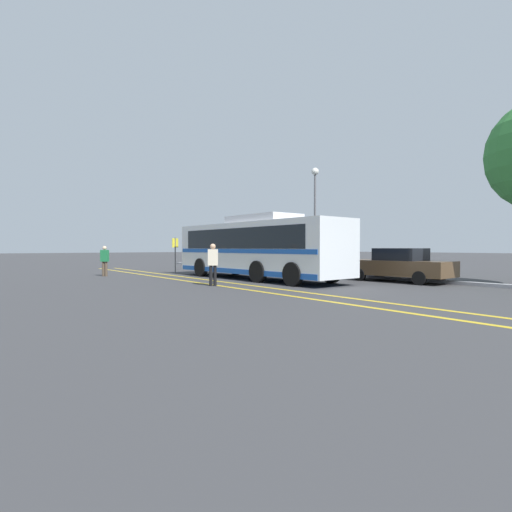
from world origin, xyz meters
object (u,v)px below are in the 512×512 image
Objects in this scene: transit_bus at (256,247)px; parked_car_3 at (399,265)px; parked_car_1 at (254,261)px; parked_car_0 at (208,259)px; pedestrian_0 at (213,262)px; parked_car_2 at (306,262)px; bus_stop_sign at (175,251)px; pedestrian_1 at (105,259)px; street_lamp at (315,200)px.

parked_car_3 is (5.25, 4.35, -0.84)m from transit_bus.
parked_car_1 is 0.91× the size of parked_car_3.
pedestrian_0 is at bearing -116.54° from parked_car_0.
parked_car_1 is at bearing 52.19° from transit_bus.
parked_car_2 is 7.98m from bus_stop_sign.
parked_car_0 is (-11.34, 3.83, -0.93)m from transit_bus.
parked_car_2 is at bearing 16.08° from pedestrian_1.
pedestrian_0 is (2.46, -7.78, 0.23)m from parked_car_2.
bus_stop_sign reaches higher than parked_car_2.
parked_car_0 is 1.89× the size of bus_stop_sign.
transit_bus is 6.87m from parked_car_3.
bus_stop_sign is (-11.67, -5.71, 0.62)m from parked_car_3.
parked_car_0 is at bearing 91.46° from parked_car_1.
parked_car_3 is 15.49m from pedestrian_1.
parked_car_1 is (-5.78, 4.16, -0.96)m from transit_bus.
parked_car_1 is 0.66× the size of street_lamp.
bus_stop_sign is (-6.42, -1.36, -0.22)m from transit_bus.
pedestrian_1 is (-6.73, -5.48, -0.66)m from transit_bus.
parked_car_3 is 8.66m from street_lamp.
parked_car_1 is 2.53× the size of pedestrian_0.
parked_car_3 is 2.79× the size of pedestrian_0.
pedestrian_1 is 13.27m from street_lamp.
transit_bus reaches higher than parked_car_1.
parked_car_0 is 15.01m from pedestrian_0.
parked_car_3 reaches higher than parked_car_0.
bus_stop_sign is at bearing 99.91° from transit_bus.
pedestrian_0 reaches higher than parked_car_1.
parked_car_3 is at bearing -173.90° from pedestrian_0.
transit_bus is 6.33× the size of pedestrian_0.
parked_car_3 is at bearing -89.06° from parked_car_2.
pedestrian_0 is at bearing 152.19° from parked_car_3.
parked_car_2 is 8.17m from pedestrian_0.
bus_stop_sign is (4.92, -5.19, 0.72)m from parked_car_0.
street_lamp reaches higher than parked_car_1.
pedestrian_0 is (-3.54, -7.91, 0.23)m from parked_car_3.
pedestrian_0 is at bearing -156.41° from transit_bus.
bus_stop_sign reaches higher than parked_car_3.
bus_stop_sign is at bearing -74.96° from pedestrian_0.
pedestrian_0 is at bearing -137.76° from parked_car_1.
bus_stop_sign reaches higher than parked_car_1.
parked_car_1 is 10.76m from pedestrian_0.
pedestrian_1 is at bearing -46.99° from pedestrian_0.
parked_car_3 reaches higher than parked_car_1.
parked_car_0 is 7.19m from bus_stop_sign.
parked_car_2 is (-0.75, 4.22, -0.84)m from transit_bus.
pedestrian_1 is (-5.98, -9.70, 0.18)m from parked_car_2.
bus_stop_sign reaches higher than pedestrian_1.
transit_bus is at bearing -127.62° from parked_car_1.
pedestrian_1 is at bearing 148.09° from parked_car_2.
parked_car_2 is at bearing -132.26° from pedestrian_0.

